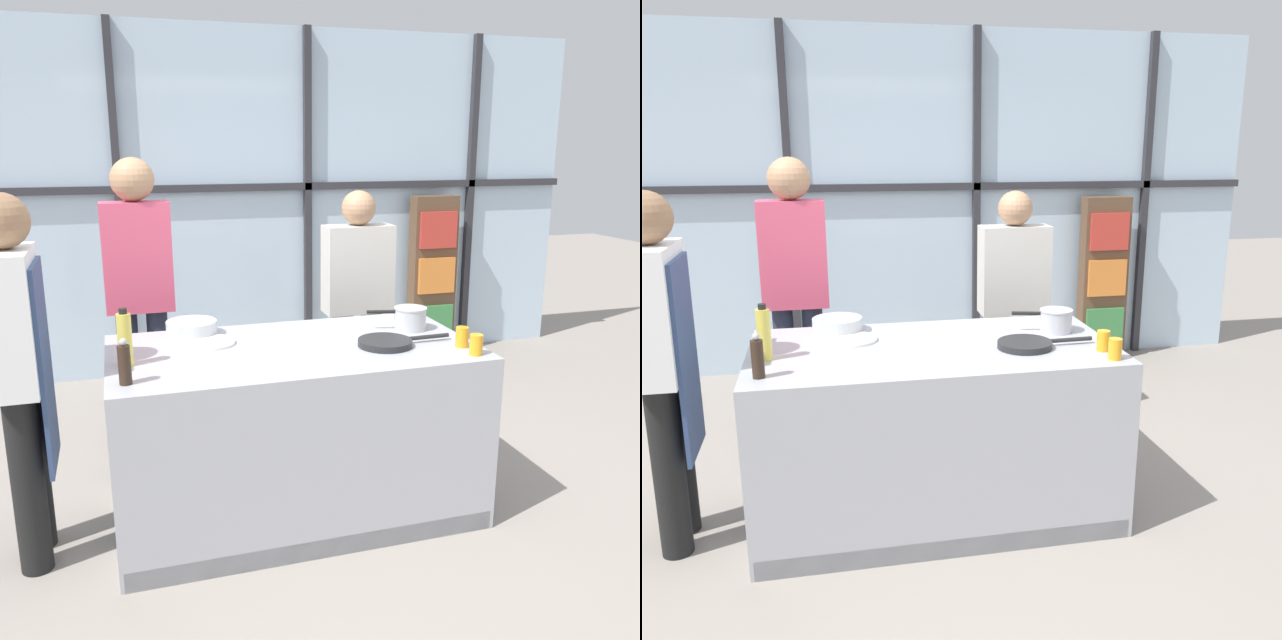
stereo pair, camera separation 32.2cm
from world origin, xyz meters
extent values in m
plane|color=gray|center=(0.00, 0.00, 0.00)|extent=(18.00, 18.00, 0.00)
cube|color=silver|center=(0.00, 2.47, 1.40)|extent=(6.40, 0.04, 2.80)
cube|color=#2D2D33|center=(0.00, 2.42, 1.54)|extent=(6.40, 0.06, 0.06)
cube|color=#2D2D33|center=(-0.77, 2.42, 1.40)|extent=(0.06, 0.06, 2.80)
cube|color=#2D2D33|center=(0.77, 2.42, 1.40)|extent=(0.06, 0.06, 2.80)
cube|color=#2D2D33|center=(2.30, 2.42, 1.40)|extent=(0.06, 0.06, 2.80)
cube|color=brown|center=(1.89, 2.29, 0.72)|extent=(0.41, 0.16, 1.45)
cube|color=#3D8447|center=(1.89, 2.19, 0.32)|extent=(0.34, 0.03, 0.32)
cube|color=orange|center=(1.89, 2.19, 0.75)|extent=(0.34, 0.03, 0.32)
cube|color=red|center=(1.89, 2.19, 1.16)|extent=(0.34, 0.03, 0.32)
cube|color=#A8AAB2|center=(0.00, 0.00, 0.45)|extent=(1.82, 0.98, 0.90)
cube|color=black|center=(0.57, 0.00, 0.90)|extent=(0.52, 0.52, 0.01)
cube|color=black|center=(0.00, -0.47, 0.05)|extent=(1.79, 0.03, 0.10)
cylinder|color=#38383D|center=(0.45, -0.12, 0.90)|extent=(0.13, 0.13, 0.01)
cylinder|color=#38383D|center=(0.70, -0.12, 0.90)|extent=(0.13, 0.13, 0.01)
cylinder|color=#38383D|center=(0.45, 0.12, 0.90)|extent=(0.13, 0.13, 0.01)
cylinder|color=#38383D|center=(0.70, 0.12, 0.90)|extent=(0.13, 0.13, 0.01)
cylinder|color=black|center=(-1.27, 0.03, 0.43)|extent=(0.14, 0.14, 0.85)
cylinder|color=black|center=(-1.27, -0.17, 0.43)|extent=(0.14, 0.14, 0.85)
cube|color=white|center=(-1.27, -0.07, 1.16)|extent=(0.20, 0.45, 0.61)
sphere|color=#8C6647|center=(-1.27, -0.07, 1.58)|extent=(0.24, 0.24, 0.24)
cube|color=navy|center=(-1.16, -0.07, 0.94)|extent=(0.02, 0.38, 0.94)
cylinder|color=#232838|center=(-0.61, 0.98, 0.45)|extent=(0.13, 0.13, 0.91)
cylinder|color=#232838|center=(-0.79, 0.98, 0.45)|extent=(0.13, 0.13, 0.91)
cube|color=#DB4C6B|center=(-0.70, 0.98, 1.24)|extent=(0.40, 0.18, 0.65)
sphere|color=tan|center=(-0.70, 0.98, 1.69)|extent=(0.25, 0.25, 0.25)
cylinder|color=#47382D|center=(0.80, 0.98, 0.40)|extent=(0.14, 0.14, 0.80)
cylinder|color=#47382D|center=(0.60, 0.98, 0.40)|extent=(0.14, 0.14, 0.80)
cube|color=beige|center=(0.70, 0.98, 1.09)|extent=(0.45, 0.20, 0.58)
sphere|color=tan|center=(0.70, 0.98, 1.49)|extent=(0.22, 0.22, 0.22)
cylinder|color=#232326|center=(0.45, -0.12, 0.92)|extent=(0.28, 0.28, 0.03)
cylinder|color=#B26B2D|center=(0.45, -0.12, 0.93)|extent=(0.21, 0.21, 0.01)
cylinder|color=#232326|center=(0.69, -0.12, 0.93)|extent=(0.22, 0.03, 0.02)
cylinder|color=silver|center=(0.70, 0.12, 0.97)|extent=(0.17, 0.17, 0.12)
cylinder|color=silver|center=(0.70, 0.12, 1.02)|extent=(0.18, 0.18, 0.01)
cylinder|color=black|center=(0.54, 0.16, 1.01)|extent=(0.15, 0.06, 0.02)
cylinder|color=white|center=(-0.40, 0.17, 0.91)|extent=(0.27, 0.27, 0.01)
cylinder|color=silver|center=(-0.46, 0.36, 0.94)|extent=(0.27, 0.27, 0.08)
cylinder|color=#4C4C51|center=(-0.46, 0.36, 0.97)|extent=(0.22, 0.22, 0.01)
cylinder|color=#E0CC4C|center=(-0.81, -0.06, 1.03)|extent=(0.07, 0.07, 0.25)
cylinder|color=black|center=(-0.81, -0.06, 1.16)|extent=(0.04, 0.04, 0.02)
cylinder|color=#332319|center=(-0.82, -0.32, 0.99)|extent=(0.05, 0.05, 0.17)
sphere|color=#B2B2B7|center=(-0.82, -0.32, 1.09)|extent=(0.03, 0.03, 0.03)
cylinder|color=orange|center=(0.81, -0.39, 0.95)|extent=(0.06, 0.06, 0.10)
cylinder|color=orange|center=(0.81, -0.25, 0.95)|extent=(0.06, 0.06, 0.10)
camera|label=1|loc=(-0.82, -3.16, 1.90)|focal=38.00mm
camera|label=2|loc=(-0.51, -3.24, 1.90)|focal=38.00mm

